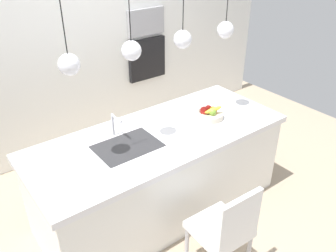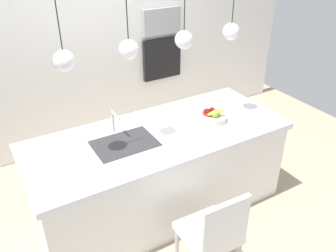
{
  "view_description": "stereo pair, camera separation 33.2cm",
  "coord_description": "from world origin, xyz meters",
  "px_view_note": "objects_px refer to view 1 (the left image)",
  "views": [
    {
      "loc": [
        -1.64,
        -2.3,
        2.6
      ],
      "look_at": [
        0.1,
        0.0,
        0.95
      ],
      "focal_mm": 37.84,
      "sensor_mm": 36.0,
      "label": 1
    },
    {
      "loc": [
        -1.37,
        -2.48,
        2.6
      ],
      "look_at": [
        0.1,
        0.0,
        0.95
      ],
      "focal_mm": 37.84,
      "sensor_mm": 36.0,
      "label": 2
    }
  ],
  "objects_px": {
    "fruit_bowl": "(209,114)",
    "microwave": "(146,22)",
    "oven": "(147,59)",
    "chair_near": "(226,228)"
  },
  "relations": [
    {
      "from": "fruit_bowl",
      "to": "microwave",
      "type": "height_order",
      "value": "microwave"
    },
    {
      "from": "fruit_bowl",
      "to": "oven",
      "type": "relative_size",
      "value": 0.51
    },
    {
      "from": "fruit_bowl",
      "to": "oven",
      "type": "distance_m",
      "value": 1.67
    },
    {
      "from": "fruit_bowl",
      "to": "microwave",
      "type": "distance_m",
      "value": 1.76
    },
    {
      "from": "oven",
      "to": "chair_near",
      "type": "bearing_deg",
      "value": -111.27
    },
    {
      "from": "oven",
      "to": "microwave",
      "type": "bearing_deg",
      "value": 180.0
    },
    {
      "from": "oven",
      "to": "chair_near",
      "type": "distance_m",
      "value": 2.77
    },
    {
      "from": "fruit_bowl",
      "to": "microwave",
      "type": "xyz_separation_m",
      "value": [
        0.35,
        1.63,
        0.55
      ]
    },
    {
      "from": "fruit_bowl",
      "to": "chair_near",
      "type": "bearing_deg",
      "value": -125.06
    },
    {
      "from": "microwave",
      "to": "fruit_bowl",
      "type": "bearing_deg",
      "value": -102.17
    }
  ]
}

